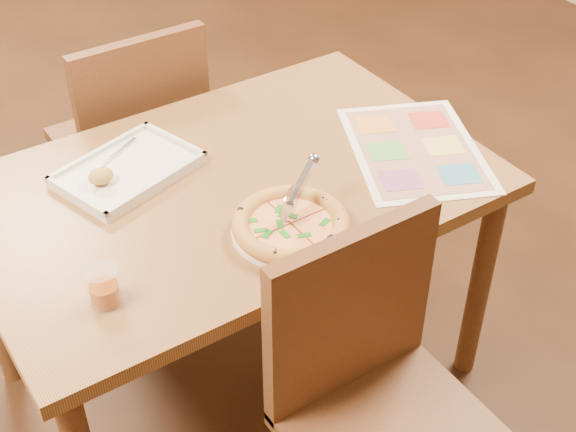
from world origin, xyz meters
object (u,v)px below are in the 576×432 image
plate (288,230)px  menu (415,149)px  pizza_cutter (298,189)px  glass_tumbler (104,289)px  chair_near (373,375)px  pizza (291,225)px  dining_table (231,207)px  appetizer_tray (126,172)px  chair_far (136,126)px

plate → menu: size_ratio=0.57×
pizza_cutter → glass_tumbler: 0.49m
chair_near → pizza: chair_near is taller
dining_table → pizza: (0.01, -0.26, 0.11)m
glass_tumbler → menu: (0.92, 0.08, -0.04)m
plate → glass_tumbler: size_ratio=3.00×
plate → pizza_cutter: (0.05, 0.03, 0.08)m
pizza_cutter → appetizer_tray: pizza_cutter is taller
plate → menu: plate is taller
chair_far → menu: bearing=122.8°
pizza_cutter → glass_tumbler: bearing=151.0°
chair_far → chair_near: bearing=90.0°
chair_near → menu: size_ratio=1.01×
pizza → menu: 0.48m
chair_near → menu: chair_near is taller
chair_near → pizza: size_ratio=1.70×
pizza → chair_near: bearing=-92.2°
chair_far → appetizer_tray: (-0.21, -0.44, 0.17)m
chair_near → menu: bearing=43.0°
dining_table → chair_near: bearing=-90.0°
glass_tumbler → dining_table: bearing=28.3°
plate → appetizer_tray: 0.47m
chair_far → plate: (0.01, -0.85, 0.16)m
pizza → glass_tumbler: (-0.45, 0.03, 0.01)m
chair_near → plate: (0.01, 0.35, 0.16)m
chair_far → appetizer_tray: bearing=64.5°
chair_far → glass_tumbler: size_ratio=5.32×
pizza → menu: pizza is taller
chair_far → glass_tumbler: chair_far is taller
chair_far → glass_tumbler: 0.96m
chair_far → pizza_cutter: 0.86m
plate → appetizer_tray: appetizer_tray is taller
chair_near → menu: (0.48, 0.45, 0.16)m
chair_far → pizza: chair_far is taller
appetizer_tray → menu: appetizer_tray is taller
pizza_cutter → appetizer_tray: (-0.26, 0.39, -0.08)m
plate → pizza: size_ratio=0.96×
chair_near → pizza_cutter: size_ratio=3.06×
pizza → glass_tumbler: size_ratio=3.13×
appetizer_tray → plate: bearing=-62.5°
menu → plate: bearing=-167.7°
menu → pizza: bearing=-166.9°
chair_near → plate: bearing=88.4°
pizza_cutter → plate: bearing=-179.5°
pizza_cutter → menu: pizza_cutter is taller
chair_far → appetizer_tray: chair_far is taller
pizza_cutter → appetizer_tray: size_ratio=0.39×
pizza → appetizer_tray: 0.48m
dining_table → pizza_cutter: (0.06, -0.23, 0.18)m
dining_table → pizza_cutter: bearing=-76.0°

